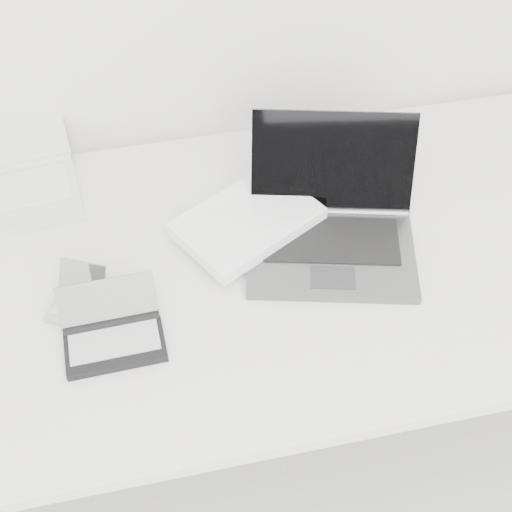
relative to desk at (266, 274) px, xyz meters
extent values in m
cube|color=white|center=(0.00, 0.00, 0.03)|extent=(1.60, 0.80, 0.03)
cylinder|color=silver|center=(0.75, 0.35, -0.33)|extent=(0.04, 0.04, 0.70)
cube|color=#5C5F61|center=(0.13, -0.02, 0.06)|extent=(0.37, 0.30, 0.02)
cube|color=black|center=(0.13, 0.01, 0.07)|extent=(0.29, 0.19, 0.00)
cube|color=black|center=(0.16, 0.13, 0.16)|extent=(0.34, 0.17, 0.19)
cylinder|color=#5C5F61|center=(0.15, 0.08, 0.06)|extent=(0.32, 0.10, 0.02)
cube|color=#343639|center=(0.11, -0.09, 0.06)|extent=(0.10, 0.08, 0.00)
cube|color=white|center=(-0.02, 0.08, 0.08)|extent=(0.33, 0.29, 0.03)
cube|color=white|center=(-0.02, 0.08, 0.09)|extent=(0.32, 0.28, 0.00)
cube|color=silver|center=(-0.49, 0.26, 0.06)|extent=(0.29, 0.21, 0.02)
cube|color=silver|center=(-0.49, 0.28, 0.07)|extent=(0.25, 0.13, 0.00)
cube|color=silver|center=(-0.50, 0.43, 0.11)|extent=(0.29, 0.17, 0.10)
cylinder|color=silver|center=(-0.50, 0.35, 0.07)|extent=(0.27, 0.05, 0.02)
cube|color=#B4B3B8|center=(-0.38, -0.06, 0.05)|extent=(0.11, 0.10, 0.01)
cube|color=silver|center=(-0.38, -0.06, 0.06)|extent=(0.08, 0.07, 0.00)
cube|color=gray|center=(-0.35, -0.01, 0.09)|extent=(0.10, 0.07, 0.06)
cylinder|color=#B4B3B8|center=(-0.36, -0.02, 0.06)|extent=(0.09, 0.05, 0.01)
cube|color=black|center=(-0.31, -0.15, 0.05)|extent=(0.18, 0.10, 0.02)
cube|color=#9D9D9D|center=(-0.31, -0.15, 0.06)|extent=(0.16, 0.07, 0.00)
cube|color=slate|center=(-0.31, -0.08, 0.10)|extent=(0.18, 0.06, 0.07)
cylinder|color=black|center=(-0.31, -0.11, 0.06)|extent=(0.17, 0.02, 0.02)
camera|label=1|loc=(-0.22, -0.90, 1.11)|focal=50.00mm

